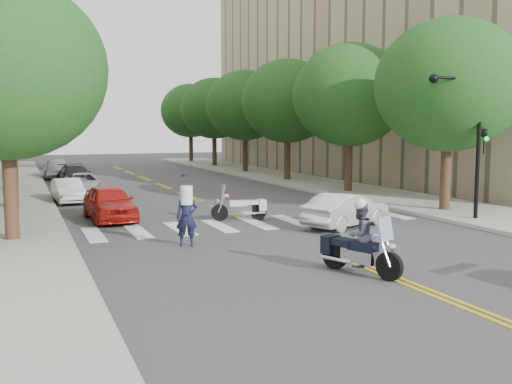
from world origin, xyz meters
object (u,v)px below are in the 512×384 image
motorcycle_police (358,240)px  convertible (346,210)px  officer_standing (187,217)px  motorcycle_parked (244,208)px

motorcycle_police → convertible: size_ratio=0.59×
motorcycle_police → officer_standing: size_ratio=1.26×
officer_standing → motorcycle_police: bearing=-46.3°
motorcycle_police → motorcycle_parked: size_ratio=1.03×
motorcycle_police → motorcycle_parked: 9.11m
motorcycle_parked → officer_standing: (-3.54, -4.07, 0.41)m
motorcycle_parked → convertible: motorcycle_parked is taller
officer_standing → convertible: bearing=21.7°
motorcycle_parked → convertible: 4.21m
motorcycle_police → officer_standing: 5.89m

